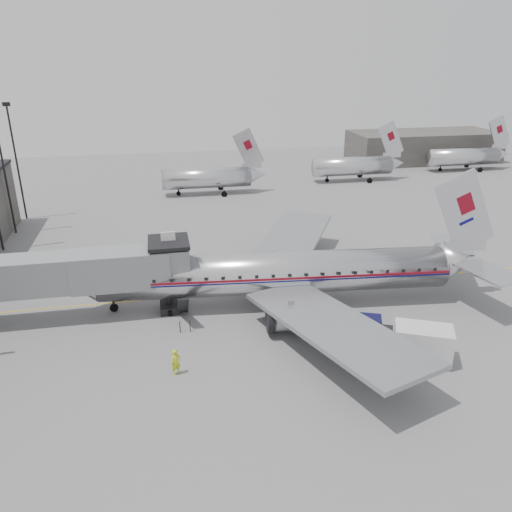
# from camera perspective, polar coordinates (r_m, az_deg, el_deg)

# --- Properties ---
(ground) EXTENTS (160.00, 160.00, 0.00)m
(ground) POSITION_cam_1_polar(r_m,az_deg,el_deg) (42.51, 3.06, -7.30)
(ground) COLOR slate
(ground) RESTS_ON ground
(hangar) EXTENTS (30.00, 12.00, 6.00)m
(hangar) POSITION_cam_1_polar(r_m,az_deg,el_deg) (111.63, 18.54, 11.79)
(hangar) COLOR #3C3A37
(hangar) RESTS_ON ground
(apron_line) EXTENTS (60.00, 0.15, 0.01)m
(apron_line) POSITION_cam_1_polar(r_m,az_deg,el_deg) (48.36, 4.79, -3.51)
(apron_line) COLOR gold
(apron_line) RESTS_ON ground
(jet_bridge) EXTENTS (21.00, 6.20, 7.10)m
(jet_bridge) POSITION_cam_1_polar(r_m,az_deg,el_deg) (43.49, -19.91, -1.83)
(jet_bridge) COLOR slate
(jet_bridge) RESTS_ON ground
(distant_aircraft_near) EXTENTS (16.39, 3.20, 10.26)m
(distant_aircraft_near) POSITION_cam_1_polar(r_m,az_deg,el_deg) (80.28, -5.55, 8.96)
(distant_aircraft_near) COLOR silver
(distant_aircraft_near) RESTS_ON ground
(distant_aircraft_mid) EXTENTS (16.39, 3.20, 10.26)m
(distant_aircraft_mid) POSITION_cam_1_polar(r_m,az_deg,el_deg) (90.30, 11.07, 10.13)
(distant_aircraft_mid) COLOR silver
(distant_aircraft_mid) RESTS_ON ground
(distant_aircraft_far) EXTENTS (16.39, 3.20, 10.26)m
(distant_aircraft_far) POSITION_cam_1_polar(r_m,az_deg,el_deg) (104.95, 22.71, 10.49)
(distant_aircraft_far) COLOR silver
(distant_aircraft_far) RESTS_ON ground
(airliner) EXTENTS (37.87, 34.95, 11.98)m
(airliner) POSITION_cam_1_polar(r_m,az_deg,el_deg) (43.86, 3.17, -1.92)
(airliner) COLOR silver
(airliner) RESTS_ON ground
(service_van) EXTENTS (6.12, 4.40, 2.69)m
(service_van) POSITION_cam_1_polar(r_m,az_deg,el_deg) (38.49, 17.38, -9.35)
(service_van) COLOR silver
(service_van) RESTS_ON ground
(baggage_cart_navy) EXTENTS (2.54, 2.26, 1.65)m
(baggage_cart_navy) POSITION_cam_1_polar(r_m,az_deg,el_deg) (40.81, 12.66, -7.79)
(baggage_cart_navy) COLOR black
(baggage_cart_navy) RESTS_ON ground
(ramp_worker) EXTENTS (0.84, 0.75, 1.93)m
(ramp_worker) POSITION_cam_1_polar(r_m,az_deg,el_deg) (35.86, -9.14, -11.89)
(ramp_worker) COLOR #BFD619
(ramp_worker) RESTS_ON ground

